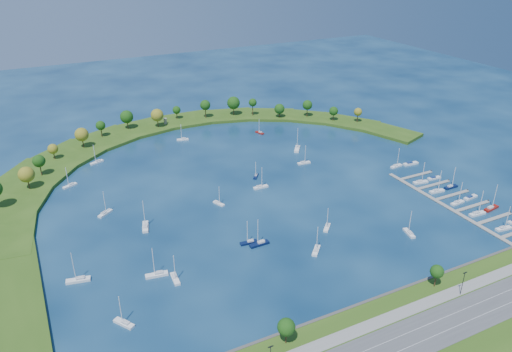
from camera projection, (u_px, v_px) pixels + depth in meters
name	position (u px, v px, depth m)	size (l,w,h in m)	color
ground	(252.00, 188.00, 262.92)	(700.00, 700.00, 0.00)	#072244
south_shoreline	(413.00, 336.00, 163.57)	(420.00, 43.10, 11.60)	#305316
breakwater	(143.00, 168.00, 283.10)	(286.74, 247.64, 2.00)	#305316
breakwater_trees	(167.00, 125.00, 321.97)	(241.11, 95.26, 14.86)	#382314
harbor_tower	(165.00, 121.00, 347.72)	(2.60, 2.60, 4.10)	gray
dock_system	(455.00, 202.00, 247.93)	(24.28, 82.00, 1.60)	gray
moored_boat_0	(316.00, 250.00, 209.09)	(7.27, 7.40, 11.91)	white
moored_boat_1	(78.00, 279.00, 190.89)	(9.54, 4.38, 13.54)	white
moored_boat_2	(409.00, 232.00, 221.49)	(4.06, 8.28, 11.72)	white
moored_boat_3	(297.00, 148.00, 310.43)	(8.37, 9.88, 14.98)	white
moored_boat_4	(327.00, 227.00, 225.96)	(6.75, 6.79, 11.00)	white
moored_boat_5	(183.00, 139.00, 325.29)	(7.98, 4.00, 11.30)	white
moored_boat_6	(260.00, 132.00, 336.71)	(4.10, 7.14, 10.13)	maroon
moored_boat_7	(157.00, 274.00, 193.95)	(9.25, 3.81, 13.21)	white
moored_boat_8	(97.00, 162.00, 292.03)	(8.41, 5.31, 12.00)	white
moored_boat_9	(105.00, 213.00, 237.43)	(8.02, 6.89, 12.21)	white
moored_boat_10	(70.00, 185.00, 264.24)	(8.05, 5.38, 11.57)	white
moored_boat_11	(304.00, 162.00, 291.12)	(8.10, 2.84, 11.69)	white
moored_boat_12	(175.00, 278.00, 191.80)	(2.80, 8.24, 11.91)	white
moored_boat_13	(261.00, 187.00, 262.61)	(8.22, 2.37, 12.06)	white
moored_boat_14	(219.00, 203.00, 246.52)	(4.30, 7.18, 10.20)	white
moored_boat_15	(249.00, 242.00, 214.73)	(8.01, 2.93, 11.52)	#09153C
moored_boat_16	(259.00, 243.00, 213.61)	(9.03, 2.74, 13.19)	#09153C
moored_boat_17	(256.00, 176.00, 274.85)	(5.47, 6.33, 9.66)	#09153C
moored_boat_18	(124.00, 323.00, 169.46)	(6.44, 8.10, 12.05)	white
moored_boat_19	(145.00, 226.00, 226.20)	(5.03, 9.76, 13.82)	white
docked_boat_0	(504.00, 228.00, 224.97)	(8.46, 3.33, 12.10)	white
docked_boat_2	(477.00, 213.00, 237.01)	(8.94, 2.97, 12.95)	white
docked_boat_3	(491.00, 208.00, 241.77)	(9.48, 3.92, 13.52)	maroon
docked_boat_4	(458.00, 202.00, 246.98)	(8.22, 2.80, 11.88)	white
docked_boat_5	(470.00, 197.00, 252.23)	(8.76, 3.30, 1.74)	white
docked_boat_6	(437.00, 191.00, 258.29)	(8.73, 3.28, 12.52)	white
docked_boat_7	(451.00, 186.00, 262.76)	(8.25, 2.33, 12.11)	#09153C
docked_boat_8	(421.00, 182.00, 267.95)	(8.75, 3.74, 12.46)	white
docked_boat_9	(434.00, 178.00, 272.73)	(8.17, 2.78, 1.64)	white
docked_boat_10	(396.00, 166.00, 286.94)	(8.26, 3.37, 11.78)	white
docked_boat_11	(411.00, 163.00, 290.15)	(9.66, 3.45, 1.93)	white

